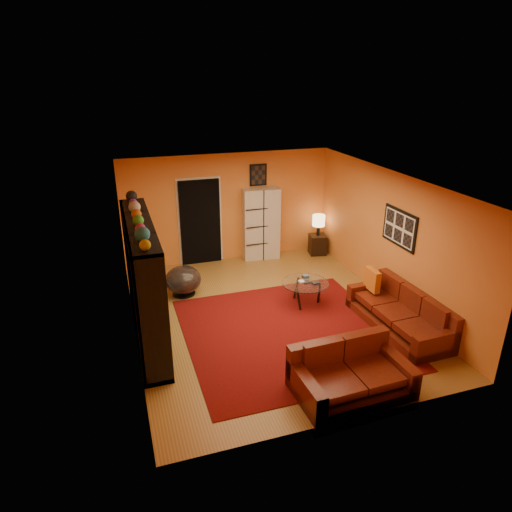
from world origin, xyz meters
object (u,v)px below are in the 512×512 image
object	(u,v)px
table_lamp	(319,221)
coffee_table	(305,285)
tv	(147,282)
loveseat	(349,373)
sofa	(403,313)
storage_cabinet	(261,224)
bowl_chair	(183,280)
entertainment_unit	(144,281)
side_table	(317,244)

from	to	relation	value
table_lamp	coffee_table	bearing A→B (deg)	-120.36
tv	loveseat	world-z (taller)	tv
sofa	storage_cabinet	world-z (taller)	storage_cabinet
sofa	bowl_chair	bearing A→B (deg)	142.26
tv	table_lamp	bearing A→B (deg)	-60.47
storage_cabinet	bowl_chair	world-z (taller)	storage_cabinet
entertainment_unit	loveseat	size ratio (longest dim) A/B	1.78
entertainment_unit	tv	xyz separation A→B (m)	(0.05, 0.08, -0.06)
entertainment_unit	sofa	distance (m)	4.63
entertainment_unit	side_table	xyz separation A→B (m)	(4.49, 2.59, -0.80)
tv	bowl_chair	world-z (taller)	tv
tv	coffee_table	bearing A→B (deg)	-87.62
entertainment_unit	coffee_table	world-z (taller)	entertainment_unit
tv	storage_cabinet	xyz separation A→B (m)	(2.99, 2.72, -0.11)
loveseat	side_table	xyz separation A→B (m)	(1.85, 5.00, -0.03)
coffee_table	side_table	xyz separation A→B (m)	(1.40, 2.39, -0.17)
tv	bowl_chair	size ratio (longest dim) A/B	1.26
bowl_chair	table_lamp	xyz separation A→B (m)	(3.63, 1.21, 0.55)
side_table	table_lamp	world-z (taller)	table_lamp
side_table	bowl_chair	bearing A→B (deg)	-161.57
sofa	loveseat	xyz separation A→B (m)	(-1.78, -1.24, -0.00)
storage_cabinet	entertainment_unit	bearing A→B (deg)	-132.30
sofa	table_lamp	bearing A→B (deg)	86.79
coffee_table	side_table	distance (m)	2.77
entertainment_unit	loveseat	world-z (taller)	entertainment_unit
storage_cabinet	side_table	world-z (taller)	storage_cabinet
entertainment_unit	table_lamp	size ratio (longest dim) A/B	5.71
loveseat	bowl_chair	xyz separation A→B (m)	(-1.78, 3.79, 0.05)
sofa	side_table	distance (m)	3.76
storage_cabinet	side_table	xyz separation A→B (m)	(1.45, -0.21, -0.63)
loveseat	table_lamp	world-z (taller)	table_lamp
loveseat	side_table	bearing A→B (deg)	-22.46
tv	coffee_table	xyz separation A→B (m)	(3.04, 0.13, -0.57)
side_table	loveseat	bearing A→B (deg)	-110.32
entertainment_unit	tv	distance (m)	0.11
tv	side_table	size ratio (longest dim) A/B	1.90
loveseat	coffee_table	bearing A→B (deg)	-12.00
tv	side_table	bearing A→B (deg)	-60.47
side_table	table_lamp	size ratio (longest dim) A/B	0.95
loveseat	storage_cabinet	size ratio (longest dim) A/B	0.96
sofa	table_lamp	size ratio (longest dim) A/B	4.17
loveseat	storage_cabinet	xyz separation A→B (m)	(0.41, 5.21, 0.60)
tv	sofa	xyz separation A→B (m)	(4.36, -1.25, -0.71)
sofa	table_lamp	xyz separation A→B (m)	(0.08, 3.76, 0.59)
loveseat	bowl_chair	distance (m)	4.19
coffee_table	side_table	size ratio (longest dim) A/B	1.86
loveseat	side_table	world-z (taller)	loveseat
storage_cabinet	bowl_chair	bearing A→B (deg)	-141.97
entertainment_unit	table_lamp	distance (m)	5.19
storage_cabinet	side_table	bearing A→B (deg)	-3.10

